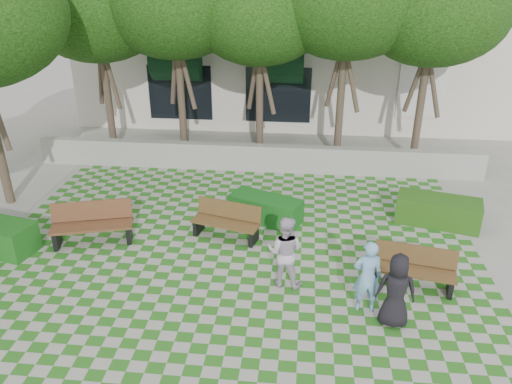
# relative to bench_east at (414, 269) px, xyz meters

# --- Properties ---
(ground) EXTENTS (90.00, 90.00, 0.00)m
(ground) POSITION_rel_bench_east_xyz_m (-4.14, 0.04, -0.44)
(ground) COLOR gray
(ground) RESTS_ON ground
(lawn) EXTENTS (12.00, 12.00, 0.00)m
(lawn) POSITION_rel_bench_east_xyz_m (-4.14, 1.04, -0.44)
(lawn) COLOR #2B721E
(lawn) RESTS_ON ground
(retaining_wall) EXTENTS (15.00, 0.36, 0.90)m
(retaining_wall) POSITION_rel_bench_east_xyz_m (-4.14, 6.24, 0.01)
(retaining_wall) COLOR #9E9B93
(retaining_wall) RESTS_ON ground
(bench_east) EXTENTS (1.83, 0.90, 0.92)m
(bench_east) POSITION_rel_bench_east_xyz_m (0.00, 0.00, 0.00)
(bench_east) COLOR #51381B
(bench_east) RESTS_ON ground
(bench_mid) EXTENTS (1.85, 1.03, 0.92)m
(bench_mid) POSITION_rel_bench_east_xyz_m (-4.42, 1.70, 0.00)
(bench_mid) COLOR #533A1C
(bench_mid) RESTS_ON ground
(bench_west) EXTENTS (2.09, 1.17, 1.04)m
(bench_west) POSITION_rel_bench_east_xyz_m (-7.75, 1.11, 0.06)
(bench_west) COLOR #56331D
(bench_west) RESTS_ON ground
(hedge_east) EXTENTS (2.32, 1.38, 0.76)m
(hedge_east) POSITION_rel_bench_east_xyz_m (1.17, 2.99, -0.06)
(hedge_east) COLOR #214D14
(hedge_east) RESTS_ON ground
(hedge_midright) EXTENTS (2.11, 1.49, 0.69)m
(hedge_midright) POSITION_rel_bench_east_xyz_m (-3.49, 2.71, -0.10)
(hedge_midright) COLOR #154E19
(hedge_midright) RESTS_ON ground
(person_blue) EXTENTS (0.62, 0.43, 1.62)m
(person_blue) POSITION_rel_bench_east_xyz_m (-1.14, -0.94, 0.37)
(person_blue) COLOR #7AAFDF
(person_blue) RESTS_ON ground
(person_dark) EXTENTS (0.81, 0.57, 1.57)m
(person_dark) POSITION_rel_bench_east_xyz_m (-0.62, -1.32, 0.34)
(person_dark) COLOR black
(person_dark) RESTS_ON ground
(person_white) EXTENTS (0.91, 0.76, 1.67)m
(person_white) POSITION_rel_bench_east_xyz_m (-2.83, -0.21, 0.39)
(person_white) COLOR silver
(person_white) RESTS_ON ground
(tree_row) EXTENTS (17.70, 13.40, 7.41)m
(tree_row) POSITION_rel_bench_east_xyz_m (-6.00, 5.99, 4.74)
(tree_row) COLOR #47382B
(tree_row) RESTS_ON ground
(building) EXTENTS (18.00, 8.92, 5.15)m
(building) POSITION_rel_bench_east_xyz_m (-3.20, 14.12, 2.07)
(building) COLOR silver
(building) RESTS_ON ground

